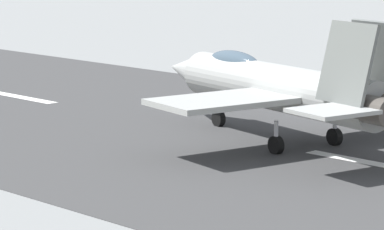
# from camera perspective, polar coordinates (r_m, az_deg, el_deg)

# --- Properties ---
(ground_plane) EXTENTS (400.00, 400.00, 0.00)m
(ground_plane) POSITION_cam_1_polar(r_m,az_deg,el_deg) (42.57, 10.14, -2.68)
(ground_plane) COLOR gray
(runway_strip) EXTENTS (240.00, 26.00, 0.02)m
(runway_strip) POSITION_cam_1_polar(r_m,az_deg,el_deg) (42.56, 10.16, -2.67)
(runway_strip) COLOR #39393A
(runway_strip) RESTS_ON ground
(fighter_jet) EXTENTS (16.84, 13.61, 5.69)m
(fighter_jet) POSITION_cam_1_polar(r_m,az_deg,el_deg) (46.13, 4.70, 1.56)
(fighter_jet) COLOR #9C9F9C
(fighter_jet) RESTS_ON ground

